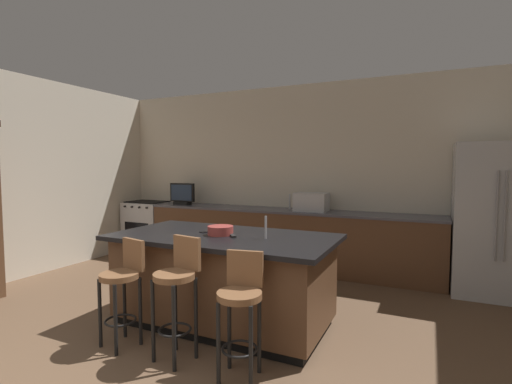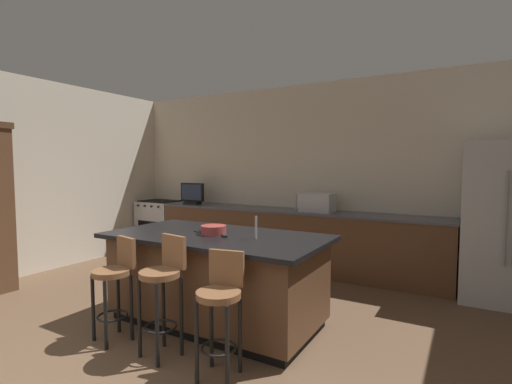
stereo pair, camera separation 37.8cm
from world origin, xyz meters
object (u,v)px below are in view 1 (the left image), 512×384
(tv_monitor, at_px, (182,195))
(bar_stool_right, at_px, (241,304))
(microwave, at_px, (312,202))
(fruit_bowl, at_px, (221,230))
(tv_remote, at_px, (233,235))
(cell_phone, at_px, (207,232))
(kitchen_island, at_px, (223,278))
(bar_stool_left, at_px, (123,283))
(range_oven, at_px, (148,226))
(bar_stool_center, at_px, (177,286))
(refrigerator, at_px, (495,220))

(tv_monitor, height_order, bar_stool_right, tv_monitor)
(microwave, bearing_deg, tv_monitor, -178.74)
(fruit_bowl, relative_size, tv_remote, 1.52)
(cell_phone, bearing_deg, microwave, 99.64)
(kitchen_island, xyz_separation_m, bar_stool_right, (0.61, -0.78, 0.10))
(bar_stool_left, relative_size, fruit_bowl, 3.64)
(bar_stool_right, xyz_separation_m, tv_remote, (-0.48, 0.75, 0.36))
(bar_stool_right, relative_size, cell_phone, 6.33)
(cell_phone, bearing_deg, fruit_bowl, 3.19)
(range_oven, relative_size, bar_stool_right, 0.99)
(tv_monitor, xyz_separation_m, fruit_bowl, (2.07, -2.17, -0.14))
(kitchen_island, distance_m, bar_stool_center, 0.78)
(kitchen_island, relative_size, bar_stool_left, 2.38)
(bar_stool_center, distance_m, tv_remote, 0.81)
(refrigerator, height_order, bar_stool_right, refrigerator)
(fruit_bowl, distance_m, tv_remote, 0.16)
(microwave, distance_m, tv_monitor, 2.35)
(cell_phone, bearing_deg, refrigerator, 58.65)
(bar_stool_center, height_order, bar_stool_right, bar_stool_center)
(bar_stool_right, distance_m, cell_phone, 1.25)
(fruit_bowl, height_order, cell_phone, fruit_bowl)
(cell_phone, bearing_deg, tv_remote, 7.35)
(bar_stool_left, height_order, cell_phone, bar_stool_left)
(bar_stool_left, bearing_deg, microwave, 86.83)
(range_oven, distance_m, fruit_bowl, 3.69)
(tv_monitor, xyz_separation_m, bar_stool_center, (2.10, -2.93, -0.48))
(bar_stool_left, bearing_deg, range_oven, 140.72)
(bar_stool_left, bearing_deg, cell_phone, 80.10)
(refrigerator, xyz_separation_m, bar_stool_right, (-2.00, -2.93, -0.38))
(kitchen_island, xyz_separation_m, range_oven, (-2.93, 2.21, 0.00))
(range_oven, relative_size, tv_monitor, 1.92)
(bar_stool_left, distance_m, bar_stool_right, 1.19)
(bar_stool_left, distance_m, tv_remote, 1.09)
(microwave, bearing_deg, bar_stool_left, -105.71)
(bar_stool_left, relative_size, tv_remote, 5.54)
(kitchen_island, relative_size, microwave, 4.67)
(bar_stool_center, xyz_separation_m, bar_stool_right, (0.60, -0.02, -0.05))
(kitchen_island, bearing_deg, microwave, 83.40)
(kitchen_island, relative_size, tv_remote, 13.18)
(refrigerator, xyz_separation_m, cell_phone, (-2.85, -2.07, -0.03))
(microwave, xyz_separation_m, tv_remote, (-0.13, -2.24, -0.14))
(bar_stool_left, bearing_deg, tv_remote, 58.93)
(cell_phone, bearing_deg, bar_stool_right, -22.72)
(cell_phone, height_order, tv_remote, tv_remote)
(kitchen_island, bearing_deg, range_oven, 142.96)
(kitchen_island, bearing_deg, bar_stool_right, -52.24)
(fruit_bowl, bearing_deg, microwave, 82.71)
(bar_stool_left, bearing_deg, fruit_bowl, 66.63)
(tv_monitor, bearing_deg, bar_stool_right, -47.49)
(bar_stool_left, height_order, tv_remote, bar_stool_left)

